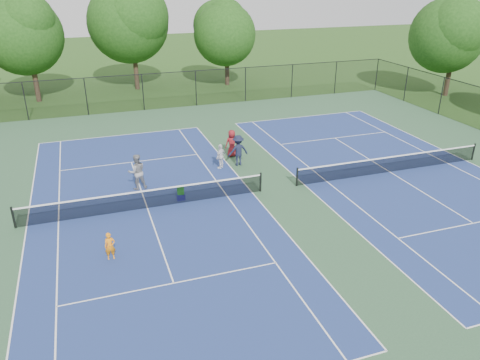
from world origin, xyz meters
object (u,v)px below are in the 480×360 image
object	(u,v)px
bystander_a	(221,156)
bystander_c	(232,143)
bystander_b	(238,150)
ball_hopper	(181,190)
tree_back_b	(131,19)
tree_back_c	(227,29)
tree_back_a	(27,31)
ball_crate	(181,197)
tree_side_e	(457,31)
child_player	(110,246)
instructor	(137,172)

from	to	relation	value
bystander_a	bystander_c	distance (m)	2.04
bystander_b	ball_hopper	xyz separation A→B (m)	(-4.26, -3.49, -0.40)
tree_back_b	bystander_c	distance (m)	21.59
tree_back_c	ball_hopper	xyz separation A→B (m)	(-10.23, -24.60, -4.95)
tree_back_a	ball_crate	world-z (taller)	tree_back_a
bystander_b	ball_crate	distance (m)	5.56
tree_side_e	child_player	world-z (taller)	tree_side_e
instructor	bystander_a	distance (m)	5.20
bystander_c	ball_crate	distance (m)	6.69
instructor	ball_hopper	size ratio (longest dim) A/B	4.72
child_player	ball_hopper	xyz separation A→B (m)	(3.81, 4.35, -0.05)
tree_back_b	ball_crate	distance (m)	26.42
child_player	ball_crate	bearing A→B (deg)	47.03
bystander_a	ball_crate	size ratio (longest dim) A/B	3.64
tree_back_a	tree_side_e	size ratio (longest dim) A/B	1.03
tree_back_a	bystander_a	xyz separation A→B (m)	(10.92, -20.22, -5.30)
tree_back_b	bystander_c	world-z (taller)	tree_back_b
tree_side_e	bystander_a	world-z (taller)	tree_side_e
tree_back_b	bystander_b	world-z (taller)	tree_back_b
tree_side_e	instructor	xyz separation A→B (m)	(-30.10, -11.55, -4.83)
ball_hopper	bystander_c	bearing A→B (deg)	49.02
child_player	instructor	world-z (taller)	instructor
bystander_b	ball_hopper	distance (m)	5.52
tree_back_c	ball_hopper	bearing A→B (deg)	-112.58
tree_back_a	tree_back_b	bearing A→B (deg)	12.53
bystander_c	bystander_b	bearing A→B (deg)	81.91
tree_back_c	child_player	distance (m)	32.55
ball_crate	tree_back_b	bearing A→B (deg)	87.25
child_player	bystander_b	distance (m)	11.26
tree_back_b	ball_crate	xyz separation A→B (m)	(-1.23, -25.60, -6.43)
tree_back_a	bystander_c	world-z (taller)	tree_back_a
child_player	tree_back_c	bearing A→B (deg)	62.38
ball_crate	bystander_b	bearing A→B (deg)	39.32
bystander_a	tree_back_a	bearing A→B (deg)	-102.42
tree_back_c	tree_side_e	size ratio (longest dim) A/B	0.95
ball_hopper	child_player	bearing A→B (deg)	-131.23
bystander_c	ball_crate	world-z (taller)	bystander_c
child_player	bystander_c	world-z (taller)	bystander_c
bystander_b	ball_crate	bearing A→B (deg)	36.59
tree_back_b	bystander_b	distance (m)	23.02
tree_back_a	ball_hopper	distance (m)	25.45
tree_back_b	ball_crate	world-z (taller)	tree_back_b
tree_back_a	tree_back_c	size ratio (longest dim) A/B	1.09
bystander_c	ball_hopper	world-z (taller)	bystander_c
child_player	bystander_c	size ratio (longest dim) A/B	0.69
instructor	ball_crate	size ratio (longest dim) A/B	4.78
tree_back_a	instructor	size ratio (longest dim) A/B	4.69
ball_crate	tree_back_a	bearing A→B (deg)	108.22
tree_back_a	instructor	bearing A→B (deg)	-74.69
child_player	instructor	distance (m)	6.70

